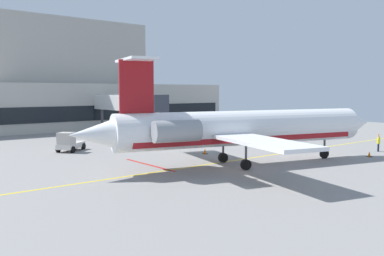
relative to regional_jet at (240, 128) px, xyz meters
name	(u,v)px	position (x,y,z in m)	size (l,w,h in m)	color
ground	(238,170)	(-1.36, -1.10, -3.38)	(120.00, 120.00, 0.11)	gray
terminal_building	(79,88)	(4.84, 45.70, 3.87)	(55.67, 12.93, 19.37)	#B7B2A8
jet_bridge_west	(128,104)	(5.22, 28.60, 1.42)	(2.40, 19.14, 6.13)	silver
regional_jet	(240,128)	(0.00, 0.00, 0.00)	(29.87, 22.23, 9.17)	white
baggage_tug	(69,143)	(-8.53, 17.81, -2.35)	(3.96, 3.76, 2.16)	silver
pushback_tractor	(133,134)	(2.39, 22.63, -2.48)	(3.87, 4.10, 1.82)	#19389E
fuel_tank	(188,120)	(17.89, 30.12, -1.73)	(6.48, 2.87, 2.89)	white
marshaller	(378,143)	(18.02, -3.52, -2.36)	(0.80, 0.39, 1.91)	#191E33
safety_cone_alpha	(205,152)	(2.01, 7.13, -3.09)	(0.47, 0.47, 0.55)	orange
safety_cone_bravo	(369,154)	(13.71, -4.79, -3.09)	(0.47, 0.47, 0.55)	orange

